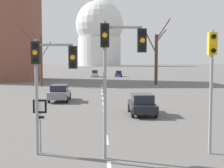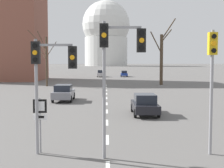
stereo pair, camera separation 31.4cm
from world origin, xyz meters
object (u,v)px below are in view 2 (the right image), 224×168
traffic_signal_centre_tall (116,55)px  traffic_signal_near_left (49,68)px  route_sign_post (40,116)px  sedan_near_left (124,74)px  traffic_signal_near_right (212,69)px  sedan_near_right (101,74)px  sedan_far_left (64,93)px  sedan_mid_centre (145,104)px

traffic_signal_centre_tall → traffic_signal_near_left: bearing=166.7°
route_sign_post → traffic_signal_near_left: bearing=-20.7°
traffic_signal_centre_tall → sedan_near_left: 67.04m
traffic_signal_near_right → sedan_near_right: 66.06m
traffic_signal_near_right → sedan_near_left: size_ratio=1.25×
traffic_signal_centre_tall → sedan_far_left: (-4.73, 18.75, -3.44)m
traffic_signal_near_left → sedan_near_left: (7.08, 66.14, -3.00)m
traffic_signal_near_right → sedan_mid_centre: bearing=99.2°
traffic_signal_centre_tall → sedan_far_left: 19.65m
traffic_signal_centre_tall → traffic_signal_near_right: 4.18m
traffic_signal_near_right → sedan_mid_centre: traffic_signal_near_right is taller
traffic_signal_centre_tall → sedan_near_left: bearing=86.4°
sedan_near_left → sedan_near_right: 6.05m
traffic_signal_near_right → route_sign_post: traffic_signal_near_right is taller
traffic_signal_near_right → sedan_near_left: 66.39m
traffic_signal_centre_tall → sedan_mid_centre: size_ratio=1.35×
sedan_near_right → sedan_far_left: size_ratio=0.95×
traffic_signal_near_right → sedan_far_left: size_ratio=1.18×
sedan_near_left → traffic_signal_centre_tall: bearing=-93.6°
route_sign_post → traffic_signal_near_right: bearing=-2.7°
traffic_signal_centre_tall → route_sign_post: size_ratio=2.33×
sedan_near_left → sedan_near_right: size_ratio=0.99×
traffic_signal_near_right → sedan_far_left: traffic_signal_near_right is taller
route_sign_post → sedan_near_right: (1.51, 65.38, -0.82)m
traffic_signal_near_left → sedan_far_left: 18.40m
sedan_near_left → sedan_mid_centre: sedan_mid_centre is taller
sedan_mid_centre → sedan_far_left: 10.97m
sedan_mid_centre → traffic_signal_near_left: bearing=-118.7°
traffic_signal_near_right → sedan_far_left: (-8.84, 18.26, -2.88)m
sedan_near_left → sedan_near_right: bearing=-174.3°
route_sign_post → sedan_far_left: bearing=94.5°
traffic_signal_near_left → sedan_near_right: size_ratio=1.15×
traffic_signal_near_left → traffic_signal_near_right: 7.00m
traffic_signal_centre_tall → traffic_signal_near_right: bearing=6.9°
traffic_signal_near_right → traffic_signal_near_left: bearing=178.5°
sedan_near_left → sedan_near_right: (-6.02, -0.60, 0.06)m
traffic_signal_centre_tall → sedan_mid_centre: (2.50, 10.50, -3.50)m
sedan_far_left → traffic_signal_centre_tall: bearing=-75.8°
traffic_signal_near_right → sedan_far_left: bearing=115.8°
sedan_mid_centre → traffic_signal_centre_tall: bearing=-103.4°
sedan_near_left → sedan_far_left: size_ratio=0.94×
traffic_signal_centre_tall → sedan_mid_centre: 11.35m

